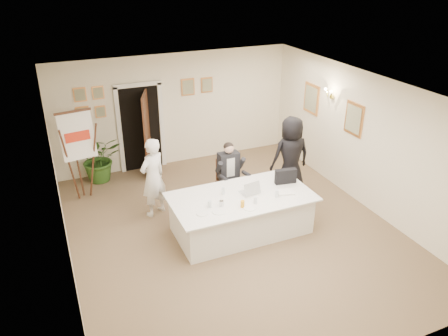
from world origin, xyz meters
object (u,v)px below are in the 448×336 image
standing_man (153,178)px  paper_stack (285,192)px  laptop_bag (286,176)px  oj_glass (242,204)px  steel_jug (221,204)px  conference_table (241,213)px  seated_man (229,173)px  flip_chart (80,160)px  standing_woman (291,156)px  laptop (250,186)px  potted_palm (99,158)px

standing_man → paper_stack: bearing=117.8°
laptop_bag → oj_glass: bearing=-147.8°
steel_jug → conference_table: bearing=21.8°
oj_glass → seated_man: bearing=74.8°
flip_chart → paper_stack: (3.44, -2.75, -0.13)m
standing_woman → laptop: size_ratio=4.96×
standing_man → oj_glass: size_ratio=12.84×
standing_woman → paper_stack: standing_woman is taller
potted_palm → steel_jug: bearing=-64.6°
seated_man → laptop_bag: (0.78, -0.99, 0.23)m
conference_table → laptop_bag: laptop_bag is taller
flip_chart → steel_jug: bearing=-52.0°
laptop → steel_jug: size_ratio=3.28×
standing_woman → potted_palm: (-3.80, 2.30, -0.33)m
standing_man → steel_jug: bearing=92.8°
standing_woman → oj_glass: size_ratio=13.77×
laptop → paper_stack: 0.70m
seated_man → laptop: size_ratio=3.86×
paper_stack → steel_jug: steel_jug is taller
flip_chart → paper_stack: flip_chart is taller
steel_jug → standing_woman: bearing=28.8°
paper_stack → seated_man: bearing=113.0°
seated_man → steel_jug: size_ratio=12.66×
standing_woman → laptop_bag: size_ratio=4.20×
flip_chart → standing_man: 1.77m
conference_table → standing_woman: size_ratio=1.50×
laptop → paper_stack: bearing=-33.9°
flip_chart → paper_stack: size_ratio=6.12×
conference_table → laptop_bag: 1.16m
standing_man → laptop_bag: size_ratio=3.91×
standing_woman → steel_jug: 2.45m
standing_man → seated_man: bearing=146.7°
conference_table → flip_chart: bearing=136.0°
seated_man → paper_stack: (0.57, -1.35, 0.09)m
oj_glass → paper_stack: bearing=8.8°
steel_jug → potted_palm: bearing=115.4°
seated_man → laptop: bearing=-82.5°
seated_man → potted_palm: bearing=148.1°
flip_chart → potted_palm: flip_chart is taller
conference_table → paper_stack: 0.94m
standing_man → standing_woman: standing_woman is taller
conference_table → standing_man: (-1.36, 1.28, 0.44)m
flip_chart → steel_jug: (2.13, -2.72, -0.09)m
oj_glass → laptop_bag: bearing=23.1°
standing_man → standing_woman: 3.03m
standing_man → laptop_bag: bearing=126.6°
potted_palm → seated_man: bearing=-42.1°
laptop → paper_stack: laptop is taller
laptop → steel_jug: bearing=-167.6°
potted_palm → steel_jug: 3.86m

